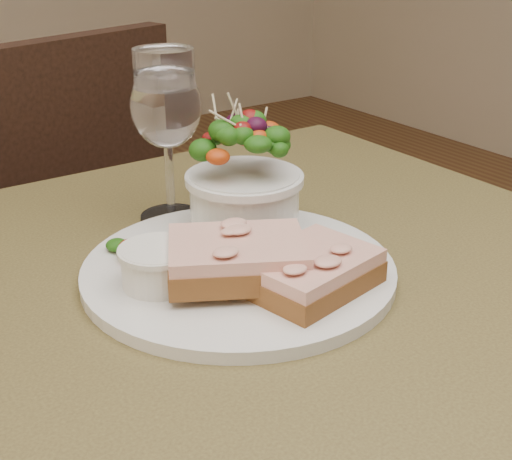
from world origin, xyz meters
TOP-DOWN VIEW (x-y plane):
  - cafe_table at (0.00, 0.00)m, footprint 0.80×0.80m
  - chair_far at (-0.02, 0.72)m, footprint 0.52×0.52m
  - dinner_plate at (-0.00, 0.04)m, footprint 0.30×0.30m
  - sandwich_front at (0.03, -0.04)m, footprint 0.13×0.10m
  - sandwich_back at (-0.02, 0.01)m, footprint 0.15×0.14m
  - ramekin at (-0.08, 0.04)m, footprint 0.07×0.07m
  - salad_bowl at (0.05, 0.10)m, footprint 0.11×0.11m
  - garnish at (-0.07, 0.11)m, footprint 0.05×0.04m
  - wine_glass at (0.01, 0.20)m, footprint 0.08×0.08m

SIDE VIEW (x-z plane):
  - chair_far at x=-0.02m, z-range -0.16..0.74m
  - cafe_table at x=0.00m, z-range 0.27..1.02m
  - dinner_plate at x=0.00m, z-range 0.75..0.76m
  - garnish at x=-0.07m, z-range 0.76..0.78m
  - sandwich_front at x=0.03m, z-range 0.76..0.79m
  - ramekin at x=-0.08m, z-range 0.76..0.80m
  - sandwich_back at x=-0.02m, z-range 0.77..0.80m
  - salad_bowl at x=0.05m, z-range 0.76..0.88m
  - wine_glass at x=0.01m, z-range 0.79..0.96m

